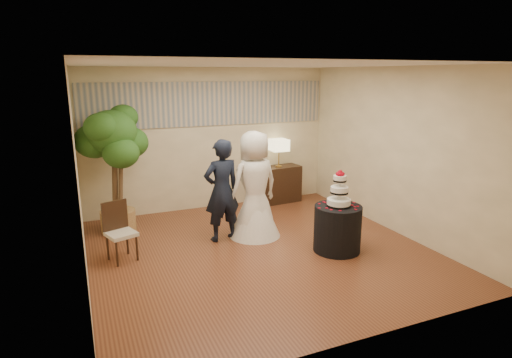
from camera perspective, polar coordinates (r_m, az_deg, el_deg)
name	(u,v)px	position (r m, az deg, el deg)	size (l,w,h in m)	color
floor	(260,251)	(6.74, 0.56, -9.54)	(5.00, 5.00, 0.00)	brown
ceiling	(261,65)	(6.18, 0.62, 15.00)	(5.00, 5.00, 0.00)	white
wall_back	(210,139)	(8.63, -6.11, 5.29)	(5.00, 0.06, 2.80)	beige
wall_front	(365,212)	(4.22, 14.37, -4.25)	(5.00, 0.06, 2.80)	beige
wall_left	(78,179)	(5.81, -22.65, 0.06)	(0.06, 5.00, 2.80)	beige
wall_right	(395,151)	(7.65, 18.05, 3.58)	(0.06, 5.00, 2.80)	beige
mural_border	(210,104)	(8.53, -6.20, 9.93)	(4.90, 0.02, 0.85)	#9D9990
groom	(222,191)	(6.92, -4.58, -1.56)	(0.61, 0.40, 1.68)	black
bride	(255,184)	(7.07, -0.19, -0.74)	(0.87, 0.87, 1.79)	white
cake_table	(337,228)	(6.74, 10.80, -6.50)	(0.72, 0.72, 0.72)	black
wedding_cake	(339,188)	(6.54, 11.06, -1.21)	(0.36, 0.36, 0.56)	white
console	(278,184)	(9.10, 3.01, -0.71)	(0.93, 0.41, 0.77)	black
table_lamp	(279,153)	(8.95, 3.06, 3.48)	(0.34, 0.34, 0.58)	#D2C28A
ficus_tree	(114,169)	(7.60, -18.38, 1.24)	(1.06, 1.06, 2.22)	#27551A
side_chair	(121,232)	(6.56, -17.55, -6.78)	(0.40, 0.42, 0.87)	black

